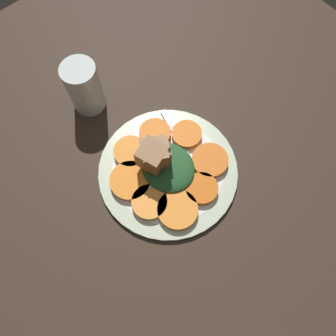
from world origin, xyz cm
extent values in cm
cube|color=#38281E|center=(0.00, 0.00, 1.00)|extent=(120.00, 120.00, 2.00)
cylinder|color=beige|center=(0.00, 0.00, 2.50)|extent=(27.73, 27.73, 1.00)
cylinder|color=white|center=(0.00, 0.00, 2.55)|extent=(22.19, 22.19, 1.00)
cylinder|color=orange|center=(7.68, -3.04, 3.74)|extent=(6.49, 6.49, 1.28)
cylinder|color=orange|center=(7.67, 3.33, 3.74)|extent=(6.80, 6.80, 1.28)
cylinder|color=orange|center=(2.85, 7.19, 3.74)|extent=(7.95, 7.95, 1.28)
cylinder|color=#F9963A|center=(-2.89, 7.09, 3.74)|extent=(6.80, 6.80, 1.28)
cylinder|color=orange|center=(-7.44, 4.02, 3.74)|extent=(7.70, 7.70, 1.28)
cylinder|color=orange|center=(-7.31, -2.22, 3.74)|extent=(6.34, 6.34, 1.28)
cylinder|color=orange|center=(-4.08, -7.43, 3.74)|extent=(7.29, 7.29, 1.28)
cylinder|color=orange|center=(3.21, -7.83, 3.74)|extent=(6.19, 6.19, 1.28)
ellipsoid|color=#235128|center=(0.00, 0.00, 4.49)|extent=(11.05, 9.94, 2.78)
cube|color=olive|center=(2.50, -0.12, 7.82)|extent=(5.30, 5.30, 3.90)
cube|color=brown|center=(2.45, 1.66, 8.27)|extent=(6.11, 6.11, 4.79)
cube|color=olive|center=(2.59, 1.05, 8.24)|extent=(6.43, 6.43, 4.74)
cube|color=#B2B2B7|center=(5.00, -6.31, 3.30)|extent=(12.18, 4.27, 0.40)
cube|color=#B2B2B7|center=(-1.67, -4.51, 3.30)|extent=(2.04, 2.62, 0.40)
cube|color=#B2B2B7|center=(-4.99, -4.65, 3.30)|extent=(4.76, 1.56, 0.40)
cube|color=#B2B2B7|center=(-4.82, -4.01, 3.30)|extent=(4.76, 1.56, 0.40)
cube|color=#B2B2B7|center=(-4.64, -3.36, 3.30)|extent=(4.76, 1.56, 0.40)
cube|color=#B2B2B7|center=(-4.47, -2.72, 3.30)|extent=(4.76, 1.56, 0.40)
cylinder|color=silver|center=(23.39, 2.36, 7.78)|extent=(6.98, 6.98, 11.56)
camera|label=1|loc=(-17.71, 15.23, 63.64)|focal=35.00mm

